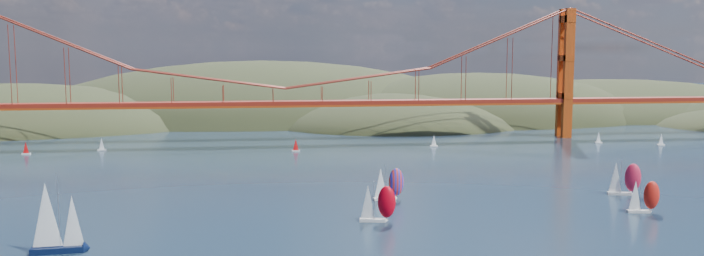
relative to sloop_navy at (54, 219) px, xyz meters
name	(u,v)px	position (x,y,z in m)	size (l,w,h in m)	color
headlands	(360,139)	(93.07, 247.47, -19.04)	(725.00, 225.00, 96.00)	black
bridge	(281,63)	(46.37, 149.18, 25.65)	(552.00, 12.00, 55.00)	maroon
sloop_navy	(54,219)	(0.00, 0.00, 0.00)	(9.78, 5.78, 14.92)	black
racer_0	(377,203)	(63.86, 15.10, -2.24)	(8.19, 4.16, 9.20)	silver
racer_1	(643,196)	(127.01, 15.42, -2.56)	(7.53, 3.43, 8.52)	silver
racer_2	(624,178)	(132.66, 34.40, -2.08)	(8.52, 5.12, 9.54)	silver
racer_rwb	(388,183)	(70.35, 36.68, -2.27)	(8.04, 3.53, 9.13)	white
distant_boat_2	(26,148)	(-46.43, 126.85, -4.18)	(3.00, 2.00, 4.70)	silver
distant_boat_3	(102,144)	(-21.36, 132.98, -4.18)	(3.00, 2.00, 4.70)	silver
distant_boat_4	(599,137)	(173.65, 128.15, -4.18)	(3.00, 2.00, 4.70)	silver
distant_boat_5	(661,140)	(194.99, 118.72, -4.18)	(3.00, 2.00, 4.70)	silver
distant_boat_8	(434,141)	(105.01, 126.97, -4.18)	(3.00, 2.00, 4.70)	silver
distant_boat_9	(296,145)	(50.93, 121.52, -4.18)	(3.00, 2.00, 4.70)	silver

